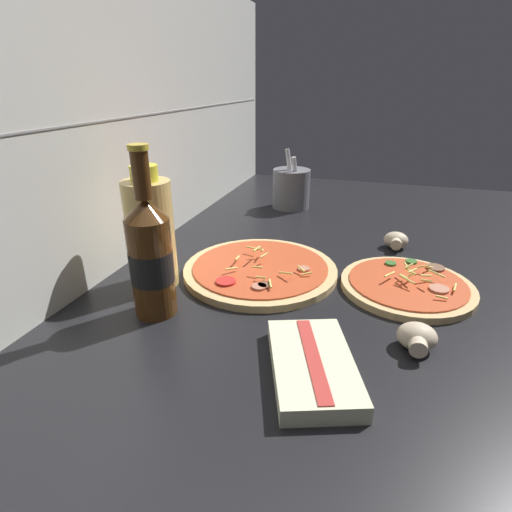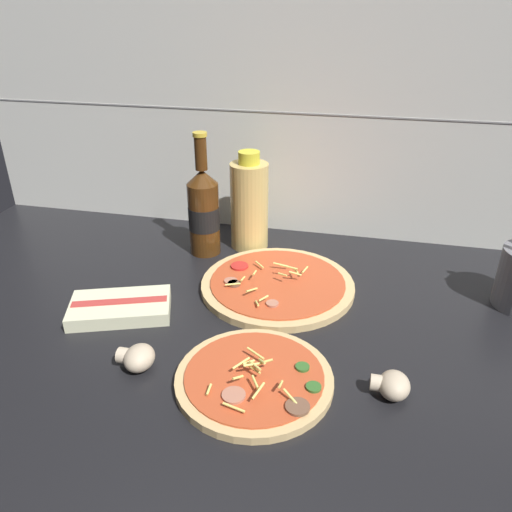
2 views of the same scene
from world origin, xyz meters
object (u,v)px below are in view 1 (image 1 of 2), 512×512
at_px(mushroom_right, 417,337).
at_px(beer_bottle, 151,257).
at_px(oil_bottle, 151,233).
at_px(dish_towel, 312,365).
at_px(utensil_crock, 291,188).
at_px(pizza_far, 260,270).
at_px(mushroom_left, 396,240).
at_px(pizza_near, 407,285).

bearing_deg(mushroom_right, beer_bottle, 93.02).
distance_m(oil_bottle, dish_towel, 0.36).
distance_m(utensil_crock, dish_towel, 0.72).
bearing_deg(beer_bottle, mushroom_right, -86.98).
relative_size(oil_bottle, mushroom_right, 3.83).
bearing_deg(utensil_crock, oil_bottle, 166.50).
relative_size(pizza_far, beer_bottle, 1.11).
xyz_separation_m(utensil_crock, dish_towel, (-0.69, -0.19, -0.04)).
height_order(mushroom_left, mushroom_right, mushroom_right).
xyz_separation_m(beer_bottle, dish_towel, (-0.07, -0.26, -0.08)).
xyz_separation_m(mushroom_left, utensil_crock, (0.23, 0.29, 0.04)).
bearing_deg(utensil_crock, pizza_near, -144.15).
height_order(pizza_near, mushroom_right, pizza_near).
xyz_separation_m(pizza_near, mushroom_right, (-0.18, -0.01, 0.01)).
bearing_deg(dish_towel, mushroom_left, -12.59).
relative_size(mushroom_left, utensil_crock, 0.32).
bearing_deg(mushroom_right, oil_bottle, 81.51).
xyz_separation_m(beer_bottle, utensil_crock, (0.62, -0.08, -0.04)).
xyz_separation_m(pizza_near, mushroom_left, (0.19, 0.02, 0.01)).
bearing_deg(pizza_near, mushroom_right, -178.18).
distance_m(mushroom_right, dish_towel, 0.16).
bearing_deg(pizza_far, beer_bottle, 146.94).
height_order(pizza_near, mushroom_left, pizza_near).
height_order(pizza_near, beer_bottle, beer_bottle).
height_order(utensil_crock, dish_towel, utensil_crock).
height_order(pizza_far, beer_bottle, beer_bottle).
bearing_deg(mushroom_right, mushroom_left, 3.74).
height_order(pizza_far, mushroom_right, pizza_far).
xyz_separation_m(pizza_far, mushroom_left, (0.21, -0.25, 0.01)).
xyz_separation_m(oil_bottle, utensil_crock, (0.54, -0.13, -0.04)).
relative_size(beer_bottle, mushroom_left, 4.82).
relative_size(utensil_crock, dish_towel, 0.86).
bearing_deg(pizza_near, oil_bottle, 104.42).
relative_size(beer_bottle, oil_bottle, 1.22).
relative_size(pizza_near, utensil_crock, 1.37).
bearing_deg(mushroom_left, pizza_near, -174.48).
distance_m(pizza_near, mushroom_right, 0.18).
relative_size(pizza_far, mushroom_right, 5.21).
xyz_separation_m(pizza_far, oil_bottle, (-0.09, 0.17, 0.09)).
bearing_deg(pizza_near, utensil_crock, 35.85).
distance_m(beer_bottle, mushroom_right, 0.40).
bearing_deg(beer_bottle, dish_towel, -105.20).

